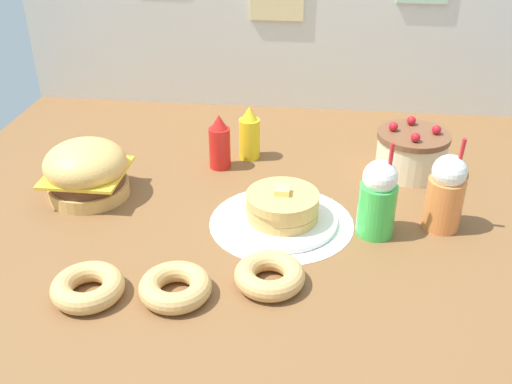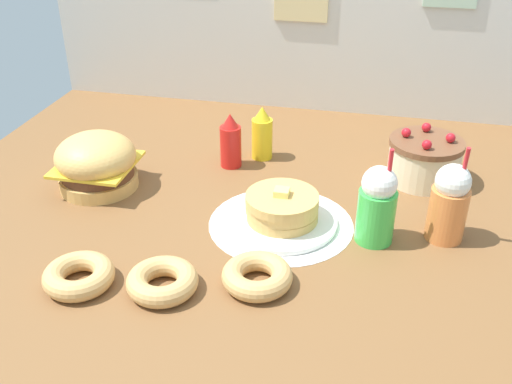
{
  "view_description": "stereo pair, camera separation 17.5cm",
  "coord_description": "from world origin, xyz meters",
  "views": [
    {
      "loc": [
        0.18,
        -1.65,
        1.07
      ],
      "look_at": [
        -0.01,
        0.01,
        0.11
      ],
      "focal_mm": 41.37,
      "sensor_mm": 36.0,
      "label": 1
    },
    {
      "loc": [
        0.35,
        -1.62,
        1.07
      ],
      "look_at": [
        -0.01,
        0.01,
        0.11
      ],
      "focal_mm": 41.37,
      "sensor_mm": 36.0,
      "label": 2
    }
  ],
  "objects": [
    {
      "name": "donut_pink_glaze",
      "position": [
        -0.43,
        -0.43,
        0.03
      ],
      "size": [
        0.2,
        0.2,
        0.06
      ],
      "color": "tan",
      "rests_on": "ground_plane"
    },
    {
      "name": "ketchup_bottle",
      "position": [
        -0.2,
        0.39,
        0.1
      ],
      "size": [
        0.08,
        0.08,
        0.22
      ],
      "color": "red",
      "rests_on": "ground_plane"
    },
    {
      "name": "burger",
      "position": [
        -0.63,
        0.11,
        0.1
      ],
      "size": [
        0.29,
        0.29,
        0.21
      ],
      "color": "#DBA859",
      "rests_on": "ground_plane"
    },
    {
      "name": "doily_mat",
      "position": [
        0.07,
        0.01,
        0.0
      ],
      "size": [
        0.48,
        0.48,
        0.0
      ],
      "primitive_type": "cylinder",
      "color": "white",
      "rests_on": "ground_plane"
    },
    {
      "name": "donut_chocolate",
      "position": [
        -0.19,
        -0.4,
        0.03
      ],
      "size": [
        0.2,
        0.2,
        0.06
      ],
      "color": "tan",
      "rests_on": "ground_plane"
    },
    {
      "name": "back_wall",
      "position": [
        -0.0,
        1.06,
        0.5
      ],
      "size": [
        2.46,
        0.04,
        0.99
      ],
      "color": "beige",
      "rests_on": "ground_plane"
    },
    {
      "name": "cream_soda_cup",
      "position": [
        0.38,
        -0.02,
        0.13
      ],
      "size": [
        0.12,
        0.12,
        0.33
      ],
      "color": "green",
      "rests_on": "ground_plane"
    },
    {
      "name": "mustard_bottle",
      "position": [
        -0.09,
        0.48,
        0.1
      ],
      "size": [
        0.08,
        0.08,
        0.22
      ],
      "color": "yellow",
      "rests_on": "ground_plane"
    },
    {
      "name": "layer_cake",
      "position": [
        0.54,
        0.43,
        0.08
      ],
      "size": [
        0.27,
        0.27,
        0.2
      ],
      "color": "beige",
      "rests_on": "ground_plane"
    },
    {
      "name": "orange_float_cup",
      "position": [
        0.6,
        0.04,
        0.13
      ],
      "size": [
        0.12,
        0.12,
        0.33
      ],
      "color": "orange",
      "rests_on": "ground_plane"
    },
    {
      "name": "pancake_stack",
      "position": [
        0.07,
        0.01,
        0.05
      ],
      "size": [
        0.37,
        0.37,
        0.13
      ],
      "color": "white",
      "rests_on": "doily_mat"
    },
    {
      "name": "donut_vanilla",
      "position": [
        0.06,
        -0.32,
        0.03
      ],
      "size": [
        0.2,
        0.2,
        0.06
      ],
      "color": "tan",
      "rests_on": "ground_plane"
    },
    {
      "name": "ground_plane",
      "position": [
        0.0,
        0.0,
        -0.01
      ],
      "size": [
        2.46,
        2.12,
        0.02
      ],
      "primitive_type": "cube",
      "color": "brown"
    }
  ]
}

